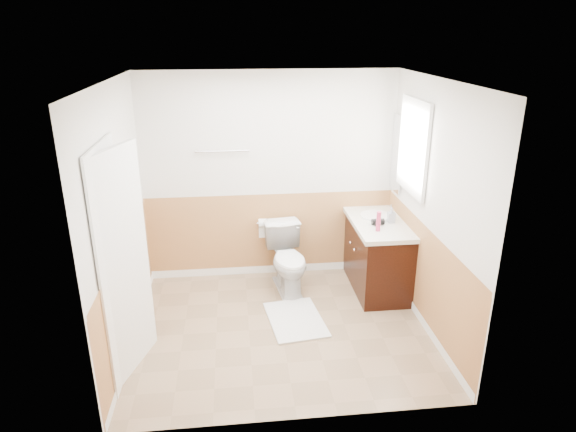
{
  "coord_description": "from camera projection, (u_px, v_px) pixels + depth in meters",
  "views": [
    {
      "loc": [
        -0.43,
        -4.45,
        2.92
      ],
      "look_at": [
        0.1,
        0.25,
        1.15
      ],
      "focal_mm": 31.29,
      "sensor_mm": 36.0,
      "label": 1
    }
  ],
  "objects": [
    {
      "name": "floor",
      "position": [
        281.0,
        328.0,
        5.21
      ],
      "size": [
        3.0,
        3.0,
        0.0
      ],
      "primitive_type": "plane",
      "color": "#8C7051",
      "rests_on": "ground"
    },
    {
      "name": "ceiling",
      "position": [
        280.0,
        80.0,
        4.33
      ],
      "size": [
        3.0,
        3.0,
        0.0
      ],
      "primitive_type": "plane",
      "rotation": [
        3.14,
        0.0,
        0.0
      ],
      "color": "white",
      "rests_on": "floor"
    },
    {
      "name": "wall_back",
      "position": [
        270.0,
        178.0,
        5.98
      ],
      "size": [
        3.0,
        0.0,
        3.0
      ],
      "primitive_type": "plane",
      "rotation": [
        1.57,
        0.0,
        0.0
      ],
      "color": "silver",
      "rests_on": "floor"
    },
    {
      "name": "wall_front",
      "position": [
        298.0,
        280.0,
        3.56
      ],
      "size": [
        3.0,
        0.0,
        3.0
      ],
      "primitive_type": "plane",
      "rotation": [
        -1.57,
        0.0,
        0.0
      ],
      "color": "silver",
      "rests_on": "floor"
    },
    {
      "name": "wall_left",
      "position": [
        118.0,
        222.0,
        4.61
      ],
      "size": [
        0.0,
        3.0,
        3.0
      ],
      "primitive_type": "plane",
      "rotation": [
        1.57,
        0.0,
        1.57
      ],
      "color": "silver",
      "rests_on": "floor"
    },
    {
      "name": "wall_right",
      "position": [
        432.0,
        210.0,
        4.93
      ],
      "size": [
        0.0,
        3.0,
        3.0
      ],
      "primitive_type": "plane",
      "rotation": [
        1.57,
        0.0,
        -1.57
      ],
      "color": "silver",
      "rests_on": "floor"
    },
    {
      "name": "wainscot_back",
      "position": [
        271.0,
        236.0,
        6.23
      ],
      "size": [
        3.0,
        0.0,
        3.0
      ],
      "primitive_type": "plane",
      "rotation": [
        1.57,
        0.0,
        0.0
      ],
      "color": "#BC7B4B",
      "rests_on": "floor"
    },
    {
      "name": "wainscot_front",
      "position": [
        297.0,
        366.0,
        3.84
      ],
      "size": [
        3.0,
        0.0,
        3.0
      ],
      "primitive_type": "plane",
      "rotation": [
        -1.57,
        0.0,
        0.0
      ],
      "color": "#BC7B4B",
      "rests_on": "floor"
    },
    {
      "name": "wainscot_left",
      "position": [
        129.0,
        294.0,
        4.88
      ],
      "size": [
        0.0,
        2.6,
        2.6
      ],
      "primitive_type": "plane",
      "rotation": [
        1.57,
        0.0,
        1.57
      ],
      "color": "#BC7B4B",
      "rests_on": "floor"
    },
    {
      "name": "wainscot_right",
      "position": [
        424.0,
        278.0,
        5.19
      ],
      "size": [
        0.0,
        2.6,
        2.6
      ],
      "primitive_type": "plane",
      "rotation": [
        1.57,
        0.0,
        -1.57
      ],
      "color": "#BC7B4B",
      "rests_on": "floor"
    },
    {
      "name": "toilet",
      "position": [
        288.0,
        259.0,
        5.87
      ],
      "size": [
        0.53,
        0.81,
        0.77
      ],
      "primitive_type": "imported",
      "rotation": [
        0.0,
        0.0,
        0.13
      ],
      "color": "white",
      "rests_on": "floor"
    },
    {
      "name": "bath_mat",
      "position": [
        295.0,
        319.0,
        5.35
      ],
      "size": [
        0.65,
        0.86,
        0.02
      ],
      "primitive_type": "cube",
      "rotation": [
        0.0,
        0.0,
        0.13
      ],
      "color": "silver",
      "rests_on": "floor"
    },
    {
      "name": "vanity_cabinet",
      "position": [
        377.0,
        257.0,
        5.91
      ],
      "size": [
        0.55,
        1.1,
        0.8
      ],
      "primitive_type": "cube",
      "color": "black",
      "rests_on": "floor"
    },
    {
      "name": "vanity_knob_left",
      "position": [
        355.0,
        250.0,
        5.73
      ],
      "size": [
        0.03,
        0.03,
        0.03
      ],
      "primitive_type": "sphere",
      "color": "silver",
      "rests_on": "vanity_cabinet"
    },
    {
      "name": "vanity_knob_right",
      "position": [
        351.0,
        243.0,
        5.92
      ],
      "size": [
        0.03,
        0.03,
        0.03
      ],
      "primitive_type": "sphere",
      "color": "silver",
      "rests_on": "vanity_cabinet"
    },
    {
      "name": "countertop",
      "position": [
        378.0,
        223.0,
        5.76
      ],
      "size": [
        0.6,
        1.15,
        0.05
      ],
      "primitive_type": "cube",
      "color": "white",
      "rests_on": "vanity_cabinet"
    },
    {
      "name": "sink_basin",
      "position": [
        376.0,
        216.0,
        5.89
      ],
      "size": [
        0.36,
        0.36,
        0.02
      ],
      "primitive_type": "cylinder",
      "color": "white",
      "rests_on": "countertop"
    },
    {
      "name": "faucet",
      "position": [
        391.0,
        210.0,
        5.88
      ],
      "size": [
        0.02,
        0.02,
        0.14
      ],
      "primitive_type": "cylinder",
      "color": "silver",
      "rests_on": "countertop"
    },
    {
      "name": "lotion_bottle",
      "position": [
        378.0,
        221.0,
        5.43
      ],
      "size": [
        0.05,
        0.05,
        0.22
      ],
      "primitive_type": "cylinder",
      "color": "#C2325B",
      "rests_on": "countertop"
    },
    {
      "name": "soap_dispenser",
      "position": [
        391.0,
        215.0,
        5.68
      ],
      "size": [
        0.08,
        0.08,
        0.17
      ],
      "primitive_type": "imported",
      "rotation": [
        0.0,
        0.0,
        0.01
      ],
      "color": "#9399A6",
      "rests_on": "countertop"
    },
    {
      "name": "hair_dryer_body",
      "position": [
        378.0,
        222.0,
        5.63
      ],
      "size": [
        0.14,
        0.07,
        0.07
      ],
      "primitive_type": "cylinder",
      "rotation": [
        0.0,
        1.57,
        0.0
      ],
      "color": "black",
      "rests_on": "countertop"
    },
    {
      "name": "hair_dryer_handle",
      "position": [
        376.0,
        226.0,
        5.6
      ],
      "size": [
        0.03,
        0.03,
        0.07
      ],
      "primitive_type": "cylinder",
      "color": "black",
      "rests_on": "countertop"
    },
    {
      "name": "mirror_panel",
      "position": [
        397.0,
        154.0,
        5.84
      ],
      "size": [
        0.02,
        0.35,
        0.9
      ],
      "primitive_type": "cube",
      "color": "silver",
      "rests_on": "wall_right"
    },
    {
      "name": "window_frame",
      "position": [
        413.0,
        147.0,
        5.29
      ],
      "size": [
        0.04,
        0.8,
        1.0
      ],
      "primitive_type": "cube",
      "color": "white",
      "rests_on": "wall_right"
    },
    {
      "name": "window_glass",
      "position": [
        415.0,
        147.0,
        5.3
      ],
      "size": [
        0.01,
        0.7,
        0.9
      ],
      "primitive_type": "cube",
      "color": "white",
      "rests_on": "wall_right"
    },
    {
      "name": "door",
      "position": [
        123.0,
        266.0,
        4.29
      ],
      "size": [
        0.29,
        0.78,
        2.04
      ],
      "primitive_type": "cube",
      "rotation": [
        0.0,
        0.0,
        -0.31
      ],
      "color": "white",
      "rests_on": "wall_left"
    },
    {
      "name": "door_frame",
      "position": [
        114.0,
        265.0,
        4.28
      ],
      "size": [
        0.02,
        0.92,
        2.1
      ],
      "primitive_type": "cube",
      "color": "white",
      "rests_on": "wall_left"
    },
    {
      "name": "door_knob",
      "position": [
        138.0,
        256.0,
        4.62
      ],
      "size": [
        0.06,
        0.06,
        0.06
      ],
      "primitive_type": "sphere",
      "color": "silver",
      "rests_on": "door"
    },
    {
      "name": "towel_bar",
      "position": [
        222.0,
        151.0,
        5.75
      ],
      "size": [
        0.62,
        0.02,
        0.02
      ],
      "primitive_type": "cylinder",
      "rotation": [
        0.0,
        1.57,
        0.0
      ],
      "color": "silver",
      "rests_on": "wall_back"
    },
    {
      "name": "tp_holder_bar",
      "position": [
        263.0,
        223.0,
        6.1
      ],
      "size": [
        0.14,
        0.02,
        0.02
      ],
      "primitive_type": "cylinder",
      "rotation": [
        0.0,
        1.57,
        0.0
      ],
      "color": "silver",
      "rests_on": "wall_back"
    },
    {
      "name": "tp_roll",
      "position": [
        263.0,
        223.0,
        6.1
      ],
      "size": [
        0.1,
        0.11,
        0.11
      ],
      "primitive_type": "cylinder",
      "rotation": [
        0.0,
        1.57,
        0.0
      ],
      "color": "white",
      "rests_on": "tp_holder_bar"
    },
    {
      "name": "tp_sheet",
      "position": [
        263.0,
        232.0,
        6.13
      ],
      "size": [
        0.1,
        0.01,
        0.16
      ],
      "primitive_type": "cube",
      "color": "white",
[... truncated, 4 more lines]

